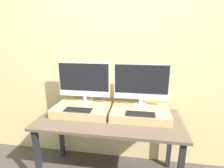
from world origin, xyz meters
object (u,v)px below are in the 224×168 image
Objects in this scene: monitor_left at (84,81)px; monitor_right at (141,83)px; keyboard_left at (78,110)px; keyboard_right at (140,114)px.

monitor_right is (0.67, 0.00, 0.00)m from monitor_left.
keyboard_left is (0.00, -0.25, -0.26)m from monitor_left.
monitor_right is at bearing 0.00° from monitor_left.
monitor_left is 0.76m from keyboard_right.
monitor_right is at bearing 20.39° from keyboard_left.
keyboard_left is 0.49× the size of monitor_right.
monitor_right is (0.67, 0.25, 0.26)m from keyboard_left.
keyboard_right is at bearing -20.39° from monitor_left.
keyboard_left is at bearing -90.00° from monitor_left.
monitor_left reaches higher than keyboard_right.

